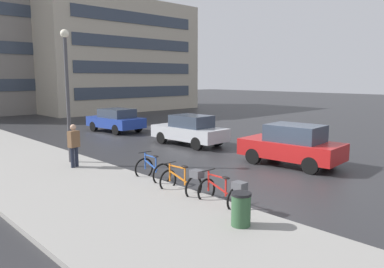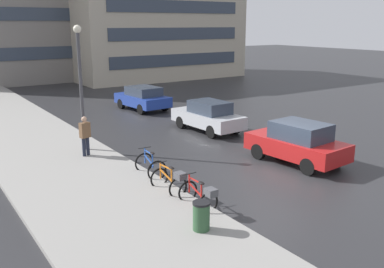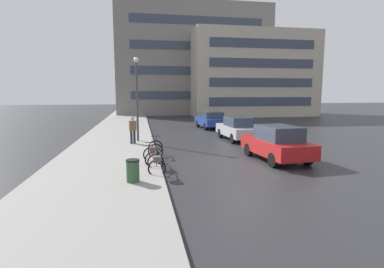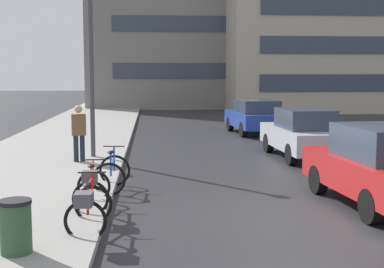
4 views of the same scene
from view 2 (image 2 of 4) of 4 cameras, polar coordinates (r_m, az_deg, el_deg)
name	(u,v)px [view 2 (image 2 of 4)]	position (r m, az deg, el deg)	size (l,w,h in m)	color
ground_plane	(269,175)	(15.94, 10.24, -5.37)	(140.00, 140.00, 0.00)	#28282B
sidewalk_kerb	(30,138)	(21.80, -20.82, -0.49)	(4.80, 60.00, 0.14)	gray
bicycle_nearest	(201,195)	(12.70, 1.18, -8.14)	(0.70, 1.40, 0.96)	black
bicycle_second	(171,180)	(13.81, -2.81, -6.17)	(0.75, 1.43, 0.95)	black
bicycle_third	(150,166)	(15.48, -5.57, -4.21)	(0.80, 1.16, 0.98)	black
car_red	(297,142)	(17.31, 13.88, -1.11)	(2.19, 4.08, 1.65)	#AD1919
car_silver	(208,116)	(21.82, 2.17, 2.42)	(1.92, 4.19, 1.57)	#B2B5BA
car_blue	(143,98)	(27.41, -6.58, 4.81)	(2.28, 3.99, 1.49)	navy
pedestrian	(85,135)	(17.74, -14.06, -0.15)	(0.44, 0.32, 1.77)	#1E2333
streetlamp	(80,78)	(18.32, -14.66, 7.28)	(0.33, 0.33, 5.31)	#424247
trash_bin	(201,218)	(11.31, 1.25, -11.17)	(0.46, 0.46, 0.92)	#2D5133
building_facade_side	(151,21)	(44.82, -5.51, 14.83)	(16.73, 9.97, 11.26)	#B2A893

